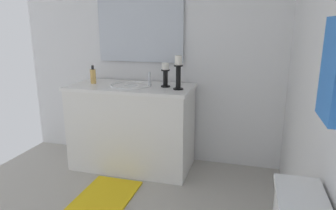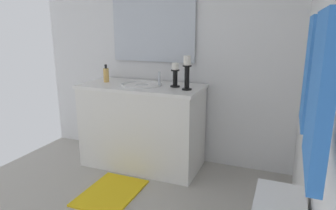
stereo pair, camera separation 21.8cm
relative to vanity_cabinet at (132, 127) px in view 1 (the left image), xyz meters
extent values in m
cube|color=white|center=(1.10, 1.47, 0.80)|extent=(2.84, 0.04, 2.45)
cube|color=white|center=(-0.33, 0.07, 0.80)|extent=(0.04, 2.79, 2.45)
cube|color=white|center=(0.00, 0.00, -0.02)|extent=(0.55, 1.17, 0.81)
cube|color=white|center=(0.00, 0.00, 0.40)|extent=(0.58, 1.20, 0.03)
sphere|color=black|center=(-0.10, -0.60, 0.02)|extent=(0.02, 0.02, 0.02)
sphere|color=black|center=(0.10, -0.60, 0.02)|extent=(0.02, 0.02, 0.02)
ellipsoid|color=white|center=(0.00, 0.00, 0.37)|extent=(0.38, 0.30, 0.11)
torus|color=white|center=(0.00, 0.00, 0.42)|extent=(0.40, 0.40, 0.02)
cylinder|color=silver|center=(0.00, 0.19, 0.49)|extent=(0.02, 0.02, 0.14)
cube|color=silver|center=(-0.28, 0.00, 0.96)|extent=(0.02, 0.90, 0.69)
cylinder|color=black|center=(0.06, 0.48, 0.42)|extent=(0.09, 0.09, 0.01)
cylinder|color=black|center=(0.06, 0.48, 0.52)|extent=(0.04, 0.04, 0.21)
cylinder|color=black|center=(0.06, 0.48, 0.63)|extent=(0.08, 0.08, 0.01)
cylinder|color=white|center=(0.06, 0.48, 0.68)|extent=(0.06, 0.06, 0.08)
cylinder|color=black|center=(-0.03, 0.34, 0.42)|extent=(0.09, 0.09, 0.01)
cylinder|color=black|center=(-0.03, 0.34, 0.49)|extent=(0.04, 0.04, 0.15)
cylinder|color=black|center=(-0.03, 0.34, 0.58)|extent=(0.08, 0.08, 0.01)
cylinder|color=white|center=(-0.03, 0.34, 0.61)|extent=(0.06, 0.06, 0.06)
cylinder|color=#E5B259|center=(-0.01, -0.41, 0.49)|extent=(0.06, 0.06, 0.14)
cylinder|color=black|center=(-0.01, -0.41, 0.58)|extent=(0.02, 0.02, 0.04)
cube|color=white|center=(1.54, 1.34, 0.31)|extent=(0.38, 0.19, 0.03)
cube|color=blue|center=(1.48, 1.39, 0.82)|extent=(0.23, 0.03, 0.37)
cube|color=yellow|center=(0.62, 0.00, -0.41)|extent=(0.60, 0.44, 0.02)
camera|label=1|loc=(2.67, 1.11, 0.97)|focal=32.41mm
camera|label=2|loc=(2.60, 1.32, 0.97)|focal=32.41mm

